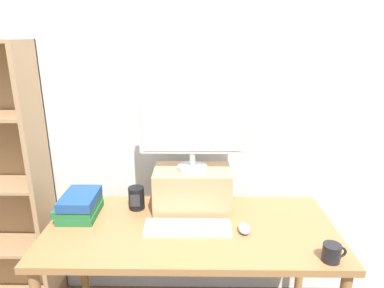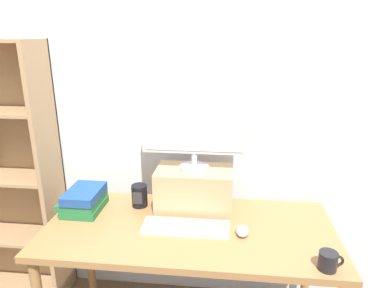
# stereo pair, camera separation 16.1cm
# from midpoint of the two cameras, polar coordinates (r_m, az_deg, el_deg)

# --- Properties ---
(back_wall) EXTENTS (7.00, 0.08, 2.60)m
(back_wall) POSITION_cam_midpoint_polar(r_m,az_deg,el_deg) (2.11, -2.24, 5.94)
(back_wall) COLOR silver
(back_wall) RESTS_ON ground_plane
(desk) EXTENTS (1.53, 0.70, 0.76)m
(desk) POSITION_cam_midpoint_polar(r_m,az_deg,el_deg) (1.91, -2.76, -15.59)
(desk) COLOR #9E7042
(desk) RESTS_ON ground_plane
(riser_box) EXTENTS (0.43, 0.26, 0.25)m
(riser_box) POSITION_cam_midpoint_polar(r_m,az_deg,el_deg) (1.99, -2.29, -7.56)
(riser_box) COLOR tan
(riser_box) RESTS_ON desk
(computer_monitor) EXTENTS (0.58, 0.17, 0.41)m
(computer_monitor) POSITION_cam_midpoint_polar(r_m,az_deg,el_deg) (1.86, -2.42, 2.48)
(computer_monitor) COLOR #B7B7BA
(computer_monitor) RESTS_ON riser_box
(keyboard) EXTENTS (0.45, 0.15, 0.02)m
(keyboard) POSITION_cam_midpoint_polar(r_m,az_deg,el_deg) (1.84, -3.30, -13.78)
(keyboard) COLOR silver
(keyboard) RESTS_ON desk
(computer_mouse) EXTENTS (0.06, 0.10, 0.04)m
(computer_mouse) POSITION_cam_midpoint_polar(r_m,az_deg,el_deg) (1.83, 6.15, -13.87)
(computer_mouse) COLOR #99999E
(computer_mouse) RESTS_ON desk
(book_stack) EXTENTS (0.21, 0.26, 0.13)m
(book_stack) POSITION_cam_midpoint_polar(r_m,az_deg,el_deg) (2.07, -20.41, -9.54)
(book_stack) COLOR #236B38
(book_stack) RESTS_ON desk
(coffee_mug) EXTENTS (0.11, 0.08, 0.08)m
(coffee_mug) POSITION_cam_midpoint_polar(r_m,az_deg,el_deg) (1.69, 19.72, -16.76)
(coffee_mug) COLOR black
(coffee_mug) RESTS_ON desk
(desk_speaker) EXTENTS (0.09, 0.10, 0.13)m
(desk_speaker) POSITION_cam_midpoint_polar(r_m,az_deg,el_deg) (2.05, -11.49, -8.86)
(desk_speaker) COLOR black
(desk_speaker) RESTS_ON desk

